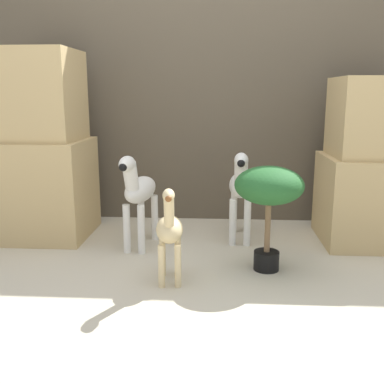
% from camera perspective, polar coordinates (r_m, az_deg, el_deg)
% --- Properties ---
extents(ground_plane, '(14.00, 14.00, 0.00)m').
position_cam_1_polar(ground_plane, '(2.39, 0.56, -12.30)').
color(ground_plane, beige).
extents(wall_back, '(6.40, 0.08, 2.20)m').
position_cam_1_polar(wall_back, '(3.56, 1.86, 14.08)').
color(wall_back, brown).
rests_on(wall_back, ground_plane).
extents(rock_pillar_left, '(0.62, 0.61, 1.28)m').
position_cam_1_polar(rock_pillar_left, '(3.29, -18.51, 4.78)').
color(rock_pillar_left, tan).
rests_on(rock_pillar_left, ground_plane).
extents(rock_pillar_right, '(0.62, 0.61, 1.10)m').
position_cam_1_polar(rock_pillar_right, '(3.23, 21.84, 2.83)').
color(rock_pillar_right, tan).
rests_on(rock_pillar_right, ground_plane).
extents(zebra_right, '(0.18, 0.54, 0.64)m').
position_cam_1_polar(zebra_right, '(3.06, 6.23, 0.63)').
color(zebra_right, white).
rests_on(zebra_right, ground_plane).
extents(zebra_left, '(0.22, 0.54, 0.64)m').
position_cam_1_polar(zebra_left, '(2.91, -6.79, 0.02)').
color(zebra_left, white).
rests_on(zebra_left, ground_plane).
extents(giraffe_figurine, '(0.16, 0.34, 0.55)m').
position_cam_1_polar(giraffe_figurine, '(2.37, -2.87, -4.99)').
color(giraffe_figurine, beige).
rests_on(giraffe_figurine, ground_plane).
extents(potted_palm_front, '(0.39, 0.39, 0.60)m').
position_cam_1_polar(potted_palm_front, '(2.53, 9.75, 0.13)').
color(potted_palm_front, black).
rests_on(potted_palm_front, ground_plane).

